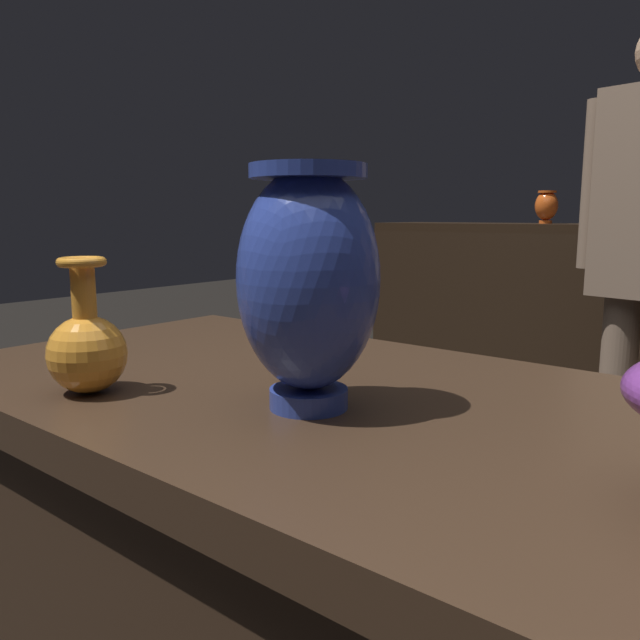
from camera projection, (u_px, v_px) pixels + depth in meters
name	position (u px, v px, depth m)	size (l,w,h in m)	color
vase_centerpiece	(308.00, 279.00, 0.73)	(0.17, 0.17, 0.28)	#2D429E
vase_tall_behind	(87.00, 347.00, 0.81)	(0.10, 0.10, 0.18)	orange
shelf_vase_left	(546.00, 206.00, 2.80)	(0.10, 0.10, 0.14)	#E55B1E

